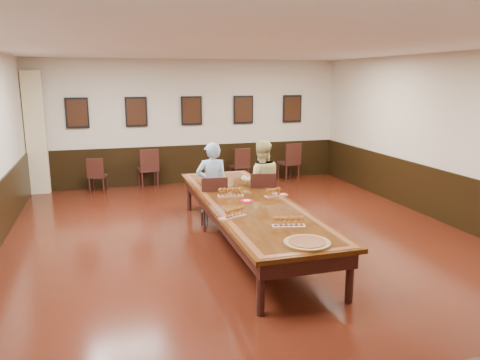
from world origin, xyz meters
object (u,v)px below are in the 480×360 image
object	(u,v)px
chair_man	(213,202)
spare_chair_b	(148,168)
person_man	(212,185)
spare_chair_a	(98,175)
conference_table	(249,209)
person_woman	(261,182)
chair_woman	(262,198)
spare_chair_c	(239,165)
spare_chair_d	(289,162)
carved_platter	(307,243)

from	to	relation	value
chair_man	spare_chair_b	world-z (taller)	spare_chair_b
person_man	spare_chair_a	bearing A→B (deg)	-54.05
conference_table	spare_chair_b	bearing A→B (deg)	104.34
spare_chair_b	person_woman	xyz separation A→B (m)	(1.80, -3.53, 0.29)
chair_woman	conference_table	distance (m)	1.19
chair_man	chair_woman	xyz separation A→B (m)	(0.95, 0.02, 0.01)
conference_table	person_man	bearing A→B (deg)	107.52
spare_chair_c	conference_table	bearing A→B (deg)	66.48
chair_man	spare_chair_d	size ratio (longest dim) A/B	0.97
spare_chair_b	spare_chair_c	bearing A→B (deg)	171.00
carved_platter	chair_man	bearing A→B (deg)	97.71
spare_chair_d	spare_chair_b	bearing A→B (deg)	-14.00
conference_table	spare_chair_d	bearing A→B (deg)	60.45
spare_chair_b	chair_woman	bearing A→B (deg)	108.68
spare_chair_c	carved_platter	xyz separation A→B (m)	(-1.12, -6.77, 0.30)
person_woman	person_man	bearing A→B (deg)	13.19
person_woman	carved_platter	world-z (taller)	person_woman
carved_platter	conference_table	bearing A→B (deg)	91.77
chair_man	spare_chair_a	bearing A→B (deg)	-54.92
carved_platter	chair_woman	bearing A→B (deg)	80.78
spare_chair_a	person_man	world-z (taller)	person_man
spare_chair_b	carved_platter	xyz separation A→B (m)	(1.26, -6.83, 0.27)
person_woman	chair_man	bearing A→B (deg)	19.38
spare_chair_c	person_man	bearing A→B (deg)	57.11
spare_chair_a	conference_table	xyz separation A→B (m)	(2.41, -4.54, 0.18)
spare_chair_a	spare_chair_c	bearing A→B (deg)	-164.40
spare_chair_d	carved_platter	bearing A→B (deg)	58.38
chair_man	spare_chair_d	bearing A→B (deg)	-125.00
spare_chair_b	carved_platter	size ratio (longest dim) A/B	1.71
spare_chair_c	conference_table	size ratio (longest dim) A/B	0.19
chair_woman	conference_table	world-z (taller)	chair_woman
chair_woman	conference_table	bearing A→B (deg)	72.42
conference_table	chair_woman	bearing A→B (deg)	60.53
person_woman	spare_chair_a	bearing A→B (deg)	-36.49
spare_chair_a	conference_table	size ratio (longest dim) A/B	0.17
spare_chair_a	spare_chair_d	bearing A→B (deg)	-166.07
spare_chair_a	person_man	distance (m)	4.01
spare_chair_c	conference_table	world-z (taller)	spare_chair_c
spare_chair_c	person_woman	distance (m)	3.53
conference_table	carved_platter	xyz separation A→B (m)	(0.07, -2.16, 0.16)
person_man	spare_chair_c	bearing A→B (deg)	-108.88
spare_chair_d	spare_chair_a	bearing A→B (deg)	-11.74
spare_chair_d	conference_table	size ratio (longest dim) A/B	0.21
spare_chair_b	person_man	bearing A→B (deg)	95.93
chair_woman	person_man	size ratio (longest dim) A/B	0.64
chair_woman	spare_chair_a	bearing A→B (deg)	-37.57
chair_man	conference_table	xyz separation A→B (m)	(0.36, -1.01, 0.11)
chair_woman	chair_man	bearing A→B (deg)	13.22
spare_chair_a	person_man	xyz separation A→B (m)	(2.06, -3.42, 0.36)
person_man	chair_woman	bearing A→B (deg)	179.81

